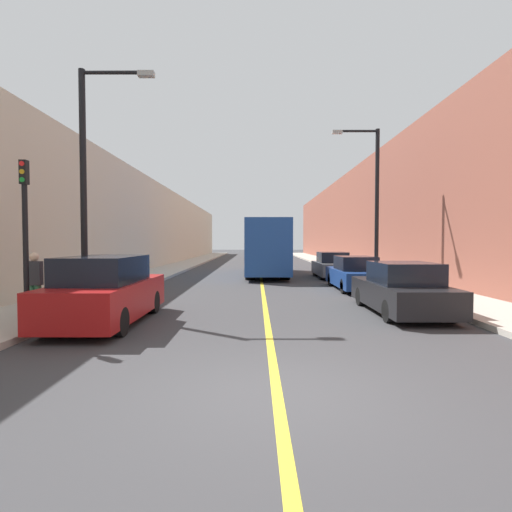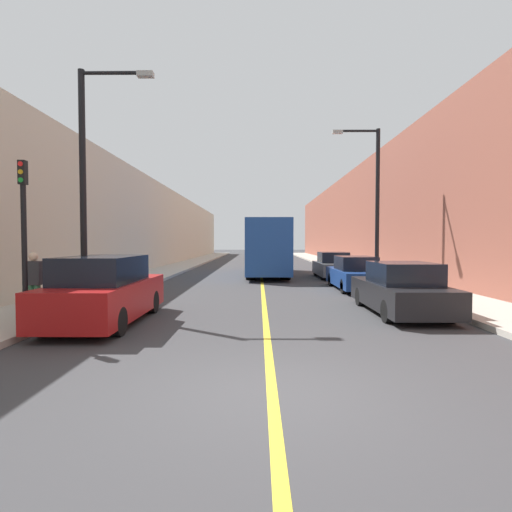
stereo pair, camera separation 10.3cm
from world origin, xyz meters
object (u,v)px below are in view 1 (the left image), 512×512
Objects in this scene: car_right_near at (402,290)px; pedestrian at (35,283)px; car_right_mid at (355,275)px; car_right_far at (332,266)px; street_lamp_right at (374,196)px; street_lamp_left at (90,173)px; bus at (267,247)px; parked_suv_left at (107,292)px; traffic_light at (26,237)px.

pedestrian is at bearing -173.99° from car_right_near.
car_right_far reaches higher than car_right_mid.
car_right_near is at bearing -100.14° from street_lamp_right.
street_lamp_left is 13.23m from street_lamp_right.
bus reaches higher than car_right_far.
car_right_mid is at bearing -126.46° from street_lamp_right.
car_right_far is at bearing 50.67° from pedestrian.
pedestrian is (-2.12, 0.40, 0.21)m from parked_suv_left.
car_right_near is 0.63× the size of street_lamp_left.
traffic_light is (-1.34, -1.35, 1.44)m from parked_suv_left.
bus is 2.22× the size of car_right_near.
street_lamp_left reaches higher than car_right_far.
parked_suv_left is 1.04× the size of car_right_near.
street_lamp_left is at bearing 61.33° from pedestrian.
pedestrian is at bearing 169.19° from parked_suv_left.
parked_suv_left reaches higher than car_right_mid.
car_right_far is 16.79m from pedestrian.
street_lamp_left reaches higher than pedestrian.
street_lamp_right reaches higher than street_lamp_left.
traffic_light is at bearing -136.10° from street_lamp_right.
pedestrian is at bearing -143.09° from street_lamp_right.
pedestrian is at bearing -146.04° from car_right_mid.
traffic_light reaches higher than bus.
parked_suv_left reaches higher than car_right_far.
street_lamp_left reaches higher than parked_suv_left.
car_right_far is at bearing 89.32° from car_right_near.
car_right_far is at bearing 89.03° from car_right_mid.
car_right_far is (0.14, 11.88, -0.00)m from car_right_near.
car_right_far is 5.66m from street_lamp_right.
street_lamp_left is 4.26× the size of pedestrian.
car_right_mid is at bearing -90.97° from car_right_far.
pedestrian is (-10.50, -1.11, 0.35)m from car_right_near.
street_lamp_right is 15.57m from traffic_light.
street_lamp_left reaches higher than bus.
street_lamp_right reaches higher than car_right_mid.
street_lamp_right is (11.01, 7.32, 0.11)m from street_lamp_left.
pedestrian is (-0.88, -1.61, -3.28)m from street_lamp_left.
street_lamp_left is (-9.76, -11.37, 3.64)m from car_right_far.
pedestrian is (-11.90, -8.94, -3.39)m from street_lamp_right.
traffic_light reaches higher than car_right_far.
car_right_far is 15.42m from street_lamp_left.
car_right_near is 0.61× the size of street_lamp_right.
car_right_near is at bearing -3.02° from street_lamp_left.
parked_suv_left is 0.66× the size of street_lamp_left.
street_lamp_right reaches higher than traffic_light.
car_right_near is 10.25m from traffic_light.
parked_suv_left is 2.80× the size of pedestrian.
street_lamp_right is 15.26m from pedestrian.
bus reaches higher than car_right_mid.
street_lamp_left is 3.95m from traffic_light.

